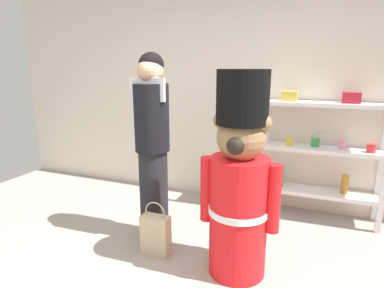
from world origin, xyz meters
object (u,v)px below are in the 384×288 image
merchandise_shelf (315,146)px  teddy_bear_guard (239,184)px  shopping_bag (156,234)px  person_shopper (152,144)px

merchandise_shelf → teddy_bear_guard: size_ratio=1.00×
merchandise_shelf → shopping_bag: merchandise_shelf is taller
merchandise_shelf → shopping_bag: (-1.24, -1.30, -0.62)m
teddy_bear_guard → shopping_bag: 0.92m
teddy_bear_guard → shopping_bag: bearing=-178.1°
person_shopper → shopping_bag: 0.81m
merchandise_shelf → person_shopper: person_shopper is taller
person_shopper → shopping_bag: person_shopper is taller
merchandise_shelf → shopping_bag: 1.90m
shopping_bag → teddy_bear_guard: bearing=1.9°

